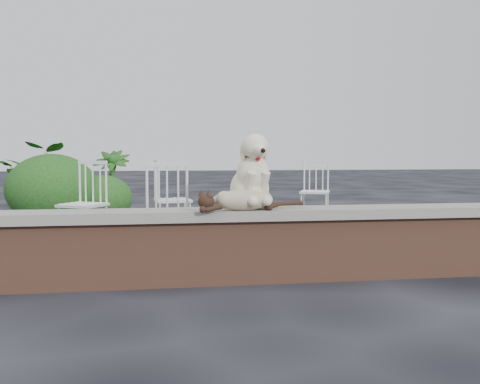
{
  "coord_description": "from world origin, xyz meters",
  "views": [
    {
      "loc": [
        -0.27,
        -4.17,
        1.01
      ],
      "look_at": [
        0.42,
        0.2,
        0.7
      ],
      "focal_mm": 40.17,
      "sensor_mm": 36.0,
      "label": 1
    }
  ],
  "objects": [
    {
      "name": "potted_plant_b",
      "position": [
        -0.99,
        4.9,
        0.54
      ],
      "size": [
        0.7,
        0.7,
        1.08
      ],
      "primitive_type": "imported",
      "rotation": [
        0.0,
        0.0,
        -0.17
      ],
      "color": "#1E3D11",
      "rests_on": "ground"
    },
    {
      "name": "brick_wall",
      "position": [
        0.0,
        0.0,
        0.25
      ],
      "size": [
        6.0,
        0.3,
        0.5
      ],
      "primitive_type": "cube",
      "color": "brown",
      "rests_on": "ground"
    },
    {
      "name": "chair_e",
      "position": [
        -0.06,
        2.4,
        0.47
      ],
      "size": [
        0.62,
        0.62,
        0.94
      ],
      "primitive_type": null,
      "rotation": [
        0.0,
        0.0,
        1.69
      ],
      "color": "white",
      "rests_on": "ground"
    },
    {
      "name": "shrubbery",
      "position": [
        -2.25,
        4.02,
        0.43
      ],
      "size": [
        3.93,
        2.14,
        1.08
      ],
      "color": "#1E3D11",
      "rests_on": "ground"
    },
    {
      "name": "capstone",
      "position": [
        0.0,
        0.0,
        0.54
      ],
      "size": [
        6.2,
        0.4,
        0.08
      ],
      "primitive_type": "cube",
      "color": "slate",
      "rests_on": "brick_wall"
    },
    {
      "name": "dog",
      "position": [
        0.47,
        0.03,
        0.88
      ],
      "size": [
        0.48,
        0.58,
        0.6
      ],
      "primitive_type": null,
      "rotation": [
        0.0,
        0.0,
        0.19
      ],
      "color": "beige",
      "rests_on": "capstone"
    },
    {
      "name": "ground",
      "position": [
        0.0,
        0.0,
        0.0
      ],
      "size": [
        60.0,
        60.0,
        0.0
      ],
      "primitive_type": "plane",
      "color": "black",
      "rests_on": "ground"
    },
    {
      "name": "chair_b",
      "position": [
        -1.07,
        1.95,
        0.47
      ],
      "size": [
        0.76,
        0.76,
        0.94
      ],
      "primitive_type": null,
      "rotation": [
        0.0,
        0.0,
        -0.52
      ],
      "color": "white",
      "rests_on": "ground"
    },
    {
      "name": "chair_c",
      "position": [
        -0.15,
        0.9,
        0.47
      ],
      "size": [
        0.61,
        0.61,
        0.94
      ],
      "primitive_type": null,
      "rotation": [
        0.0,
        0.0,
        3.04
      ],
      "color": "white",
      "rests_on": "ground"
    },
    {
      "name": "cat",
      "position": [
        0.39,
        -0.12,
        0.67
      ],
      "size": [
        1.09,
        0.45,
        0.18
      ],
      "primitive_type": null,
      "rotation": [
        0.0,
        0.0,
        0.19
      ],
      "color": "tan",
      "rests_on": "capstone"
    },
    {
      "name": "chair_d",
      "position": [
        2.08,
        3.53,
        0.47
      ],
      "size": [
        0.73,
        0.73,
        0.94
      ],
      "primitive_type": null,
      "rotation": [
        0.0,
        0.0,
        -0.39
      ],
      "color": "white",
      "rests_on": "ground"
    },
    {
      "name": "potted_plant_a",
      "position": [
        -2.09,
        4.69,
        0.6
      ],
      "size": [
        1.1,
        0.96,
        1.2
      ],
      "primitive_type": "imported",
      "rotation": [
        0.0,
        0.0,
        0.02
      ],
      "color": "#1E3D11",
      "rests_on": "ground"
    }
  ]
}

